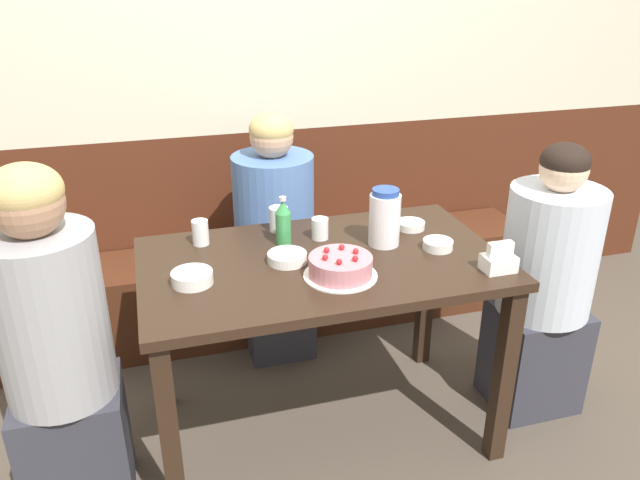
{
  "coord_description": "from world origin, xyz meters",
  "views": [
    {
      "loc": [
        -0.57,
        -1.91,
        1.73
      ],
      "look_at": [
        0.01,
        0.05,
        0.81
      ],
      "focal_mm": 35.0,
      "sensor_mm": 36.0,
      "label": 1
    }
  ],
  "objects": [
    {
      "name": "bowl_rice_small",
      "position": [
        -0.46,
        -0.06,
        0.78
      ],
      "size": [
        0.14,
        0.14,
        0.04
      ],
      "color": "white",
      "rests_on": "dining_table"
    },
    {
      "name": "dining_table",
      "position": [
        0.0,
        0.0,
        0.65
      ],
      "size": [
        1.28,
        0.75,
        0.76
      ],
      "color": "black",
      "rests_on": "ground_plane"
    },
    {
      "name": "birthday_cake",
      "position": [
        0.02,
        -0.15,
        0.8
      ],
      "size": [
        0.25,
        0.25,
        0.09
      ],
      "color": "white",
      "rests_on": "dining_table"
    },
    {
      "name": "bench_seat",
      "position": [
        0.0,
        0.83,
        0.22
      ],
      "size": [
        2.67,
        0.38,
        0.43
      ],
      "color": "#472314",
      "rests_on": "ground_plane"
    },
    {
      "name": "napkin_holder",
      "position": [
        0.55,
        -0.26,
        0.8
      ],
      "size": [
        0.11,
        0.08,
        0.11
      ],
      "color": "white",
      "rests_on": "dining_table"
    },
    {
      "name": "person_pale_blue_shirt",
      "position": [
        0.9,
        -0.08,
        0.55
      ],
      "size": [
        0.36,
        0.36,
        1.13
      ],
      "rotation": [
        0.0,
        0.0,
        3.14
      ],
      "color": "#33333D",
      "rests_on": "ground_plane"
    },
    {
      "name": "glass_water_tall",
      "position": [
        -0.09,
        0.29,
        0.81
      ],
      "size": [
        0.07,
        0.07,
        0.1
      ],
      "color": "silver",
      "rests_on": "dining_table"
    },
    {
      "name": "glass_shot_small",
      "position": [
        0.04,
        0.17,
        0.8
      ],
      "size": [
        0.06,
        0.06,
        0.08
      ],
      "color": "silver",
      "rests_on": "dining_table"
    },
    {
      "name": "water_pitcher",
      "position": [
        0.26,
        0.06,
        0.87
      ],
      "size": [
        0.12,
        0.12,
        0.22
      ],
      "color": "white",
      "rests_on": "dining_table"
    },
    {
      "name": "bowl_sauce_shallow",
      "position": [
        0.42,
        0.16,
        0.78
      ],
      "size": [
        0.11,
        0.11,
        0.03
      ],
      "color": "white",
      "rests_on": "dining_table"
    },
    {
      "name": "person_grey_tee",
      "position": [
        -0.9,
        -0.1,
        0.6
      ],
      "size": [
        0.34,
        0.34,
        1.22
      ],
      "color": "#33333D",
      "rests_on": "ground_plane"
    },
    {
      "name": "person_teal_shirt",
      "position": [
        -0.03,
        0.64,
        0.56
      ],
      "size": [
        0.36,
        0.36,
        1.15
      ],
      "rotation": [
        0.0,
        0.0,
        -1.57
      ],
      "color": "#33333D",
      "rests_on": "ground_plane"
    },
    {
      "name": "back_wall",
      "position": [
        0.0,
        1.05,
        1.25
      ],
      "size": [
        4.8,
        0.04,
        2.5
      ],
      "color": "#4C2314",
      "rests_on": "ground_plane"
    },
    {
      "name": "bowl_side_dish",
      "position": [
        0.43,
        -0.04,
        0.78
      ],
      "size": [
        0.11,
        0.11,
        0.03
      ],
      "color": "white",
      "rests_on": "dining_table"
    },
    {
      "name": "glass_tumbler_short",
      "position": [
        -0.4,
        0.25,
        0.81
      ],
      "size": [
        0.06,
        0.06,
        0.09
      ],
      "color": "silver",
      "rests_on": "dining_table"
    },
    {
      "name": "ground_plane",
      "position": [
        0.0,
        0.0,
        0.0
      ],
      "size": [
        12.0,
        12.0,
        0.0
      ],
      "primitive_type": "plane",
      "color": "#4C4238"
    },
    {
      "name": "soju_bottle",
      "position": [
        -0.1,
        0.16,
        0.85
      ],
      "size": [
        0.06,
        0.06,
        0.19
      ],
      "color": "#388E4C",
      "rests_on": "dining_table"
    },
    {
      "name": "bowl_soup_white",
      "position": [
        -0.12,
        0.01,
        0.78
      ],
      "size": [
        0.14,
        0.14,
        0.03
      ],
      "color": "white",
      "rests_on": "dining_table"
    }
  ]
}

